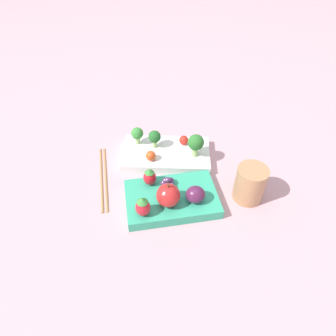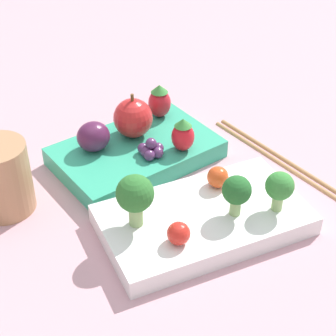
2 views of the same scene
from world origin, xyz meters
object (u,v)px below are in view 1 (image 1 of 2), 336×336
object	(u,v)px
apple	(168,195)
plum	(195,195)
strawberry_1	(150,177)
strawberry_0	(143,207)
broccoli_floret_0	(196,143)
grape_cluster	(168,183)
cherry_tomato_1	(151,156)
bento_box_savoury	(166,154)
cherry_tomato_0	(184,140)
broccoli_floret_1	(137,134)
drinking_cup	(250,184)
bento_box_fruit	(171,199)
chopsticks_pair	(103,177)
broccoli_floret_2	(155,137)

from	to	relation	value
apple	plum	bearing A→B (deg)	5.80
strawberry_1	strawberry_0	bearing A→B (deg)	-98.74
broccoli_floret_0	apple	xyz separation A→B (m)	(-0.07, -0.15, -0.01)
plum	grape_cluster	xyz separation A→B (m)	(-0.05, 0.04, -0.01)
cherry_tomato_1	grape_cluster	world-z (taller)	same
bento_box_savoury	cherry_tomato_0	size ratio (longest dim) A/B	9.61
broccoli_floret_1	drinking_cup	size ratio (longest dim) A/B	0.56
bento_box_fruit	chopsticks_pair	world-z (taller)	bento_box_fruit
bento_box_savoury	cherry_tomato_1	world-z (taller)	cherry_tomato_1
bento_box_savoury	chopsticks_pair	world-z (taller)	bento_box_savoury
strawberry_0	plum	distance (m)	0.11
cherry_tomato_0	apple	size ratio (longest dim) A/B	0.40
bento_box_fruit	broccoli_floret_1	bearing A→B (deg)	112.75
grape_cluster	drinking_cup	distance (m)	0.17
cherry_tomato_0	chopsticks_pair	size ratio (longest dim) A/B	0.11
cherry_tomato_1	chopsticks_pair	xyz separation A→B (m)	(-0.11, -0.04, -0.03)
plum	grape_cluster	size ratio (longest dim) A/B	1.25
bento_box_fruit	bento_box_savoury	bearing A→B (deg)	92.18
broccoli_floret_1	apple	xyz separation A→B (m)	(0.07, -0.20, -0.00)
broccoli_floret_0	strawberry_0	bearing A→B (deg)	-124.75
broccoli_floret_1	broccoli_floret_2	world-z (taller)	same
chopsticks_pair	broccoli_floret_2	bearing A→B (deg)	34.58
bento_box_savoury	plum	xyz separation A→B (m)	(0.06, -0.16, 0.03)
broccoli_floret_1	cherry_tomato_1	world-z (taller)	broccoli_floret_1
broccoli_floret_2	strawberry_0	distance (m)	0.21
cherry_tomato_1	strawberry_0	size ratio (longest dim) A/B	0.53
cherry_tomato_0	bento_box_fruit	bearing A→B (deg)	-103.19
strawberry_1	drinking_cup	bearing A→B (deg)	-6.84
bento_box_savoury	strawberry_0	world-z (taller)	strawberry_0
bento_box_fruit	broccoli_floret_0	distance (m)	0.15
grape_cluster	strawberry_0	bearing A→B (deg)	-124.52
plum	bento_box_savoury	bearing A→B (deg)	108.94
cherry_tomato_0	strawberry_1	world-z (taller)	strawberry_1
broccoli_floret_1	grape_cluster	size ratio (longest dim) A/B	1.43
broccoli_floret_1	strawberry_1	xyz separation A→B (m)	(0.03, -0.14, -0.01)
apple	chopsticks_pair	bearing A→B (deg)	145.56
apple	chopsticks_pair	world-z (taller)	apple
broccoli_floret_0	bento_box_fruit	bearing A→B (deg)	-116.84
broccoli_floret_0	cherry_tomato_0	xyz separation A→B (m)	(-0.02, 0.04, -0.03)
cherry_tomato_1	strawberry_0	xyz separation A→B (m)	(-0.01, -0.16, 0.01)
grape_cluster	broccoli_floret_0	bearing A→B (deg)	55.08
apple	strawberry_1	xyz separation A→B (m)	(-0.04, 0.06, -0.00)
broccoli_floret_0	grape_cluster	size ratio (longest dim) A/B	1.82
broccoli_floret_2	apple	xyz separation A→B (m)	(0.03, -0.19, -0.00)
bento_box_fruit	plum	world-z (taller)	plum
broccoli_floret_2	chopsticks_pair	size ratio (longest dim) A/B	0.22
bento_box_fruit	chopsticks_pair	xyz separation A→B (m)	(-0.15, 0.08, -0.01)
cherry_tomato_1	broccoli_floret_1	bearing A→B (deg)	117.42
broccoli_floret_1	apple	bearing A→B (deg)	-70.95
broccoli_floret_1	strawberry_1	bearing A→B (deg)	-77.58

